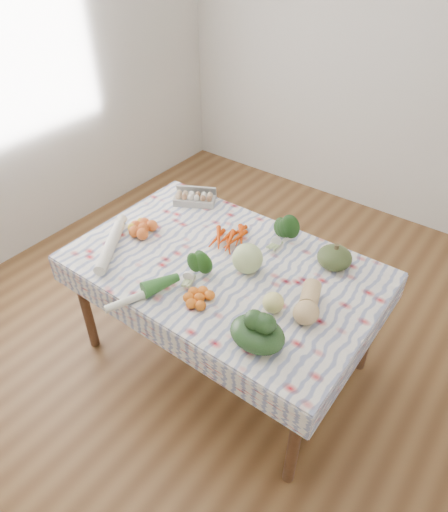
{
  "coord_description": "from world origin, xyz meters",
  "views": [
    {
      "loc": [
        1.15,
        -1.53,
        2.35
      ],
      "look_at": [
        0.0,
        0.0,
        0.82
      ],
      "focal_mm": 32.0,
      "sensor_mm": 36.0,
      "label": 1
    }
  ],
  "objects_px": {
    "cabbage": "(247,258)",
    "kabocha_squash": "(335,257)",
    "grapefruit": "(273,303)",
    "egg_carton": "(194,200)",
    "dining_table": "(224,276)",
    "butternut_squash": "(309,301)"
  },
  "relations": [
    {
      "from": "cabbage",
      "to": "kabocha_squash",
      "type": "bearing_deg",
      "value": 41.02
    },
    {
      "from": "kabocha_squash",
      "to": "grapefruit",
      "type": "xyz_separation_m",
      "value": [
        -0.08,
        -0.48,
        -0.01
      ]
    },
    {
      "from": "egg_carton",
      "to": "cabbage",
      "type": "xyz_separation_m",
      "value": [
        0.65,
        -0.34,
        0.05
      ]
    },
    {
      "from": "dining_table",
      "to": "grapefruit",
      "type": "xyz_separation_m",
      "value": [
        0.4,
        -0.14,
        0.14
      ]
    },
    {
      "from": "dining_table",
      "to": "cabbage",
      "type": "height_order",
      "value": "cabbage"
    },
    {
      "from": "cabbage",
      "to": "butternut_squash",
      "type": "bearing_deg",
      "value": -10.01
    },
    {
      "from": "kabocha_squash",
      "to": "grapefruit",
      "type": "distance_m",
      "value": 0.49
    },
    {
      "from": "kabocha_squash",
      "to": "butternut_squash",
      "type": "relative_size",
      "value": 0.71
    },
    {
      "from": "egg_carton",
      "to": "cabbage",
      "type": "distance_m",
      "value": 0.74
    },
    {
      "from": "kabocha_squash",
      "to": "grapefruit",
      "type": "bearing_deg",
      "value": -99.98
    },
    {
      "from": "egg_carton",
      "to": "kabocha_squash",
      "type": "xyz_separation_m",
      "value": [
        1.0,
        -0.03,
        0.03
      ]
    },
    {
      "from": "kabocha_squash",
      "to": "cabbage",
      "type": "distance_m",
      "value": 0.47
    },
    {
      "from": "egg_carton",
      "to": "cabbage",
      "type": "height_order",
      "value": "cabbage"
    },
    {
      "from": "dining_table",
      "to": "cabbage",
      "type": "relative_size",
      "value": 9.76
    },
    {
      "from": "egg_carton",
      "to": "grapefruit",
      "type": "bearing_deg",
      "value": -58.28
    },
    {
      "from": "dining_table",
      "to": "kabocha_squash",
      "type": "bearing_deg",
      "value": 35.3
    },
    {
      "from": "butternut_squash",
      "to": "grapefruit",
      "type": "distance_m",
      "value": 0.17
    },
    {
      "from": "dining_table",
      "to": "cabbage",
      "type": "distance_m",
      "value": 0.21
    },
    {
      "from": "cabbage",
      "to": "grapefruit",
      "type": "distance_m",
      "value": 0.32
    },
    {
      "from": "dining_table",
      "to": "butternut_squash",
      "type": "bearing_deg",
      "value": -4.03
    },
    {
      "from": "butternut_squash",
      "to": "grapefruit",
      "type": "relative_size",
      "value": 2.52
    },
    {
      "from": "cabbage",
      "to": "butternut_squash",
      "type": "xyz_separation_m",
      "value": [
        0.4,
        -0.07,
        -0.02
      ]
    }
  ]
}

